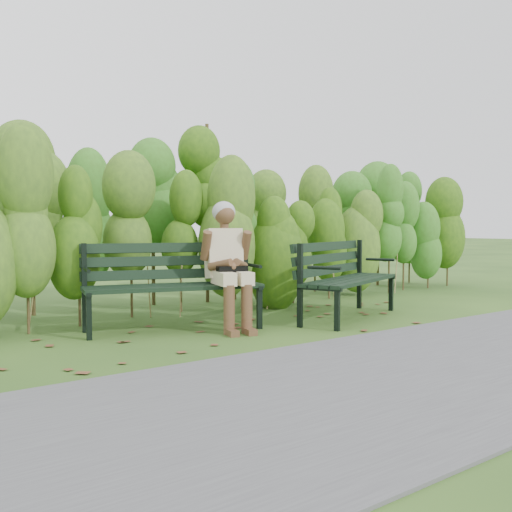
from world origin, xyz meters
TOP-DOWN VIEW (x-y plane):
  - ground at (0.00, 0.00)m, footprint 80.00×80.00m
  - footpath at (0.00, -2.20)m, footprint 60.00×2.50m
  - hedge_band at (0.00, 1.86)m, footprint 11.04×1.67m
  - leaf_litter at (0.12, -0.03)m, footprint 6.03×2.17m
  - bench_left at (-0.97, 0.55)m, footprint 1.92×1.09m
  - bench_right at (1.01, -0.00)m, footprint 1.89×1.20m
  - seated_woman at (-0.49, 0.21)m, footprint 0.58×0.84m

SIDE VIEW (x-z plane):
  - ground at x=0.00m, z-range 0.00..0.00m
  - leaf_litter at x=0.12m, z-range 0.00..0.01m
  - footpath at x=0.00m, z-range 0.00..0.01m
  - bench_right at x=1.01m, z-range 0.08..0.98m
  - bench_left at x=-0.97m, z-range 0.08..1.00m
  - seated_woman at x=-0.49m, z-range 0.08..1.44m
  - hedge_band at x=0.00m, z-range 0.05..2.47m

